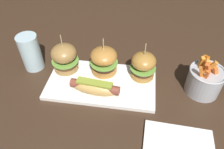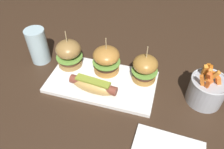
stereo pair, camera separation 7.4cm
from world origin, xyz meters
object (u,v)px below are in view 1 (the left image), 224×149
slider_right (143,65)px  slider_left (65,57)px  platter_main (101,83)px  slider_center (105,60)px  fries_bucket (205,80)px  water_glass (31,52)px  hot_dog (95,87)px

slider_right → slider_left: bearing=-179.8°
platter_main → slider_right: size_ratio=2.69×
slider_center → fries_bucket: 0.35m
slider_right → water_glass: 0.42m
platter_main → fries_bucket: size_ratio=2.73×
slider_right → fries_bucket: bearing=-8.5°
hot_dog → slider_left: 0.17m
slider_left → water_glass: (-0.13, 0.01, 0.00)m
fries_bucket → water_glass: (-0.62, 0.04, 0.02)m
slider_right → fries_bucket: (0.21, -0.03, -0.01)m
slider_center → slider_right: 0.14m
hot_dog → slider_center: 0.12m
slider_left → slider_center: bearing=2.6°
platter_main → water_glass: bearing=168.2°
slider_right → slider_center: bearing=177.7°
hot_dog → water_glass: water_glass is taller
slider_left → slider_center: size_ratio=1.04×
slider_center → slider_right: (0.14, -0.01, -0.00)m
slider_left → slider_right: slider_left is taller
slider_center → fries_bucket: bearing=-6.1°
slider_left → slider_center: 0.15m
water_glass → fries_bucket: bearing=-3.3°
slider_right → fries_bucket: 0.21m
hot_dog → water_glass: bearing=156.9°
platter_main → hot_dog: 0.07m
slider_left → slider_right: size_ratio=1.05×
water_glass → platter_main: bearing=-11.8°
slider_right → platter_main: bearing=-159.6°
fries_bucket → slider_right: bearing=171.5°
slider_center → slider_left: bearing=-177.4°
platter_main → slider_right: (0.14, 0.05, 0.06)m
hot_dog → fries_bucket: (0.36, 0.08, 0.01)m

